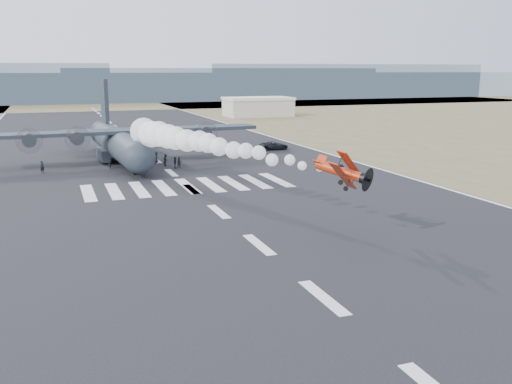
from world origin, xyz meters
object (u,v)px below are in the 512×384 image
transport_aircraft (118,141)px  crew_g (42,167)px  crew_h (179,162)px  crew_c (136,162)px  crew_e (156,157)px  aerobatic_biplane (343,171)px  crew_a (110,163)px  crew_b (166,160)px  crew_d (175,163)px  hangar_right (258,107)px  crew_f (135,162)px  support_vehicle (274,145)px

transport_aircraft → crew_g: 13.76m
crew_h → crew_c: bearing=157.6°
crew_e → aerobatic_biplane: bearing=39.4°
crew_a → crew_e: size_ratio=0.95×
crew_b → crew_c: 4.51m
crew_b → crew_e: crew_b is taller
crew_b → crew_g: size_ratio=1.04×
aerobatic_biplane → crew_a: aerobatic_biplane is taller
aerobatic_biplane → crew_d: 40.82m
crew_c → crew_g: (-13.09, 0.05, 0.03)m
crew_d → crew_b: bearing=24.7°
crew_a → crew_h: crew_h is taller
transport_aircraft → crew_h: size_ratio=27.36×
crew_c → hangar_right: bearing=-176.7°
crew_d → crew_h: size_ratio=1.05×
crew_a → crew_c: 3.80m
crew_d → crew_f: bearing=65.0°
crew_c → crew_f: crew_c is taller
hangar_right → crew_d: (-44.67, -86.43, -2.16)m
aerobatic_biplane → crew_a: (-15.25, 43.03, -5.05)m
crew_d → crew_f: size_ratio=1.04×
crew_e → crew_f: size_ratio=1.03×
crew_g → crew_h: (19.16, -2.29, -0.06)m
crew_g → crew_e: bearing=-14.1°
crew_f → support_vehicle: bearing=29.6°
hangar_right → crew_f: (-50.03, -83.23, -2.20)m
hangar_right → aerobatic_biplane: (-38.56, -126.48, 2.84)m
crew_a → transport_aircraft: bearing=-179.0°
aerobatic_biplane → crew_a: bearing=90.9°
hangar_right → crew_h: hangar_right is taller
support_vehicle → crew_h: bearing=124.2°
hangar_right → crew_a: 99.32m
crew_a → crew_g: size_ratio=0.93×
crew_b → crew_g: 17.60m
crew_c → transport_aircraft: bearing=-133.2°
transport_aircraft → crew_a: 7.52m
support_vehicle → crew_f: 28.67m
crew_e → crew_c: bearing=-16.2°
crew_d → crew_h: (0.69, 0.21, -0.04)m
crew_h → crew_e: bearing=110.3°
crew_c → crew_g: size_ratio=0.96×
aerobatic_biplane → crew_h: bearing=79.0°
transport_aircraft → hangar_right: bearing=53.0°
transport_aircraft → crew_f: size_ratio=27.11×
aerobatic_biplane → support_vehicle: bearing=55.7°
aerobatic_biplane → crew_f: aerobatic_biplane is taller
transport_aircraft → crew_e: 6.96m
crew_g → crew_b: bearing=-25.8°
hangar_right → aerobatic_biplane: bearing=-107.0°
crew_b → crew_g: bearing=110.0°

